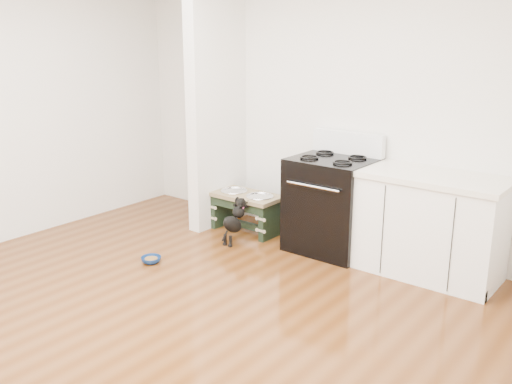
# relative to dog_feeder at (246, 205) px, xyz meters

# --- Properties ---
(ground) EXTENTS (5.00, 5.00, 0.00)m
(ground) POSITION_rel_dog_feeder_xyz_m (0.74, -2.06, -0.30)
(ground) COLOR #4D270D
(ground) RESTS_ON ground
(room_shell) EXTENTS (5.00, 5.00, 5.00)m
(room_shell) POSITION_rel_dog_feeder_xyz_m (0.74, -2.06, 1.32)
(room_shell) COLOR silver
(room_shell) RESTS_ON ground
(partition_wall) EXTENTS (0.15, 0.80, 2.70)m
(partition_wall) POSITION_rel_dog_feeder_xyz_m (-0.43, 0.04, 1.05)
(partition_wall) COLOR silver
(partition_wall) RESTS_ON ground
(oven_range) EXTENTS (0.76, 0.69, 1.14)m
(oven_range) POSITION_rel_dog_feeder_xyz_m (0.99, 0.10, 0.18)
(oven_range) COLOR black
(oven_range) RESTS_ON ground
(cabinet_run) EXTENTS (1.24, 0.64, 0.91)m
(cabinet_run) POSITION_rel_dog_feeder_xyz_m (1.97, 0.12, 0.16)
(cabinet_run) COLOR white
(cabinet_run) RESTS_ON ground
(dog_feeder) EXTENTS (0.76, 0.40, 0.43)m
(dog_feeder) POSITION_rel_dog_feeder_xyz_m (0.00, 0.00, 0.00)
(dog_feeder) COLOR black
(dog_feeder) RESTS_ON ground
(puppy) EXTENTS (0.13, 0.39, 0.46)m
(puppy) POSITION_rel_dog_feeder_xyz_m (0.13, -0.35, -0.04)
(puppy) COLOR black
(puppy) RESTS_ON ground
(floor_bowl) EXTENTS (0.25, 0.25, 0.06)m
(floor_bowl) POSITION_rel_dog_feeder_xyz_m (-0.14, -1.23, -0.27)
(floor_bowl) COLOR navy
(floor_bowl) RESTS_ON ground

